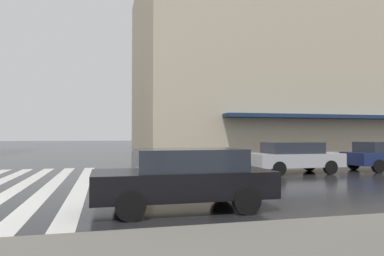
# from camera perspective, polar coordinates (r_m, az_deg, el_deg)

# --- Properties ---
(haussmann_block_corner) EXTENTS (18.67, 29.77, 19.04)m
(haussmann_block_corner) POSITION_cam_1_polar(r_m,az_deg,el_deg) (35.92, 16.42, 11.05)
(haussmann_block_corner) COLOR beige
(haussmann_block_corner) RESTS_ON ground_plane
(car_silver) EXTENTS (1.85, 4.10, 1.41)m
(car_silver) POSITION_cam_1_polar(r_m,az_deg,el_deg) (16.83, 16.16, -4.45)
(car_silver) COLOR #B7B7BC
(car_silver) RESTS_ON ground_plane
(car_black) EXTENTS (1.85, 4.10, 1.41)m
(car_black) POSITION_cam_1_polar(r_m,az_deg,el_deg) (8.30, -1.24, -7.90)
(car_black) COLOR black
(car_black) RESTS_ON ground_plane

